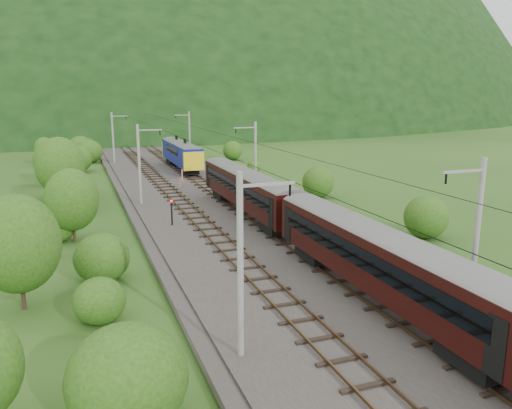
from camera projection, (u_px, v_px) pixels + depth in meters
name	position (u px, v px, depth m)	size (l,w,h in m)	color
ground	(365.00, 337.00, 23.65)	(600.00, 600.00, 0.00)	#244916
railbed	(282.00, 267.00, 32.77)	(14.00, 220.00, 0.30)	#38332D
track_left	(248.00, 268.00, 31.92)	(2.40, 220.00, 0.27)	brown
track_right	(315.00, 260.00, 33.53)	(2.40, 220.00, 0.27)	brown
catenary_left	(140.00, 162.00, 49.90)	(2.54, 192.28, 8.00)	gray
catenary_right	(255.00, 157.00, 54.02)	(2.54, 192.28, 8.00)	gray
overhead_wires	(283.00, 162.00, 31.25)	(4.83, 198.00, 0.03)	black
mountain_main	(95.00, 115.00, 261.69)	(504.00, 360.00, 244.00)	black
hazard_post_near	(180.00, 183.00, 58.90)	(0.14, 0.14, 1.29)	red
hazard_post_far	(182.00, 175.00, 64.10)	(0.15, 0.15, 1.42)	red
signal	(172.00, 210.00, 42.22)	(0.24, 0.24, 2.21)	black
vegetation_left	(67.00, 208.00, 38.93)	(10.37, 151.28, 7.03)	#264913
vegetation_right	(392.00, 211.00, 42.64)	(5.07, 106.28, 3.16)	#264913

